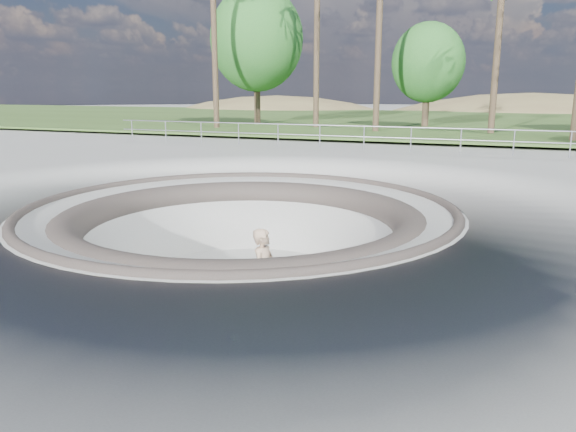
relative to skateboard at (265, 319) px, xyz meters
The scene contains 9 objects.
ground 3.06m from the skateboard, 126.77° to the left, with size 180.00×180.00×0.00m, color #ABABA5.
skate_bowl 2.44m from the skateboard, 126.77° to the left, with size 14.00×14.00×4.10m.
grass_strip 36.05m from the skateboard, 92.33° to the left, with size 180.00×36.00×0.12m.
distant_hills 59.40m from the skateboard, 87.76° to the left, with size 103.20×45.00×28.60m.
safety_railing 14.26m from the skateboard, 95.98° to the left, with size 25.00×0.06×1.03m.
skateboard is the anchor object (origin of this frame).
skater 0.96m from the skateboard, 18.43° to the left, with size 0.69×0.45×1.89m, color tan.
bushy_tree_left 30.93m from the skateboard, 114.74° to the left, with size 6.55×5.95×9.44m.
bushy_tree_mid 29.00m from the skateboard, 91.87° to the left, with size 4.66×4.24×6.73m.
Camera 1 is at (5.82, -11.75, 2.79)m, focal length 35.00 mm.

